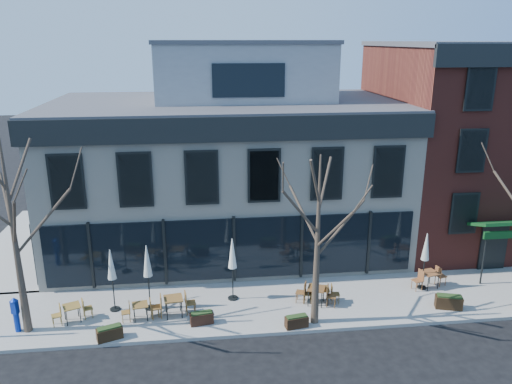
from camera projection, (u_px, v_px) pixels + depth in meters
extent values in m
plane|color=black|center=(235.00, 285.00, 23.94)|extent=(120.00, 120.00, 0.00)
cube|color=gray|center=(311.00, 302.00, 22.24)|extent=(33.50, 4.70, 0.15)
cube|color=gray|center=(30.00, 245.00, 28.36)|extent=(4.50, 12.00, 0.15)
cube|color=silver|center=(227.00, 177.00, 27.52)|extent=(18.00, 10.00, 8.00)
cube|color=#47474C|center=(225.00, 103.00, 26.33)|extent=(18.30, 10.30, 0.30)
cube|color=black|center=(233.00, 129.00, 21.62)|extent=(18.30, 0.25, 1.10)
cube|color=black|center=(47.00, 116.00, 25.46)|extent=(0.25, 10.30, 1.10)
cube|color=black|center=(234.00, 249.00, 23.33)|extent=(17.20, 0.12, 3.00)
cube|color=black|center=(56.00, 226.00, 26.17)|extent=(0.12, 7.50, 3.00)
cube|color=gray|center=(242.00, 72.00, 26.94)|extent=(9.00, 6.50, 3.00)
cube|color=maroon|center=(453.00, 145.00, 28.53)|extent=(8.00, 10.00, 11.00)
cube|color=#47474C|center=(465.00, 44.00, 26.90)|extent=(8.20, 10.20, 0.25)
cube|color=#0D3D16|center=(507.00, 223.00, 23.74)|extent=(3.20, 1.66, 0.67)
cube|color=black|center=(493.00, 248.00, 24.98)|extent=(1.40, 0.10, 2.50)
cone|color=#382B21|center=(14.00, 238.00, 18.75)|extent=(0.34, 0.34, 7.92)
cylinder|color=#382B21|center=(44.00, 221.00, 18.88)|extent=(2.23, 0.50, 2.48)
cylinder|color=#382B21|center=(7.00, 205.00, 19.32)|extent=(1.03, 2.05, 2.14)
cylinder|color=#382B21|center=(15.00, 223.00, 17.61)|extent=(1.03, 2.04, 2.28)
cone|color=#382B21|center=(317.00, 243.00, 19.50)|extent=(0.34, 0.34, 7.04)
cylinder|color=#382B21|center=(340.00, 228.00, 19.62)|extent=(2.00, 0.46, 2.21)
cylinder|color=#382B21|center=(303.00, 214.00, 20.00)|extent=(0.93, 1.84, 1.91)
cylinder|color=#382B21|center=(301.00, 213.00, 18.75)|extent=(1.61, 0.68, 1.97)
cylinder|color=#382B21|center=(334.00, 230.00, 18.49)|extent=(0.93, 1.83, 2.03)
cylinder|color=#0B2894|center=(17.00, 322.00, 19.76)|extent=(0.23, 0.23, 0.80)
cube|color=#0B2894|center=(15.00, 307.00, 19.56)|extent=(0.31, 0.29, 0.57)
cone|color=#0B2894|center=(13.00, 299.00, 19.46)|extent=(0.30, 0.30, 0.14)
cube|color=brown|center=(72.00, 306.00, 20.38)|extent=(0.86, 0.86, 0.04)
cylinder|color=black|center=(67.00, 318.00, 20.14)|extent=(0.04, 0.04, 0.68)
cylinder|color=black|center=(80.00, 315.00, 20.38)|extent=(0.04, 0.04, 0.68)
cylinder|color=black|center=(65.00, 312.00, 20.59)|extent=(0.04, 0.04, 0.68)
cylinder|color=black|center=(78.00, 309.00, 20.83)|extent=(0.04, 0.04, 0.68)
cube|color=brown|center=(140.00, 305.00, 20.54)|extent=(0.73, 0.73, 0.04)
cylinder|color=black|center=(135.00, 316.00, 20.34)|extent=(0.04, 0.04, 0.65)
cylinder|color=black|center=(147.00, 314.00, 20.48)|extent=(0.04, 0.04, 0.65)
cylinder|color=black|center=(134.00, 310.00, 20.80)|extent=(0.04, 0.04, 0.65)
cylinder|color=black|center=(146.00, 308.00, 20.94)|extent=(0.04, 0.04, 0.65)
cube|color=brown|center=(173.00, 298.00, 20.78)|extent=(0.86, 0.86, 0.04)
cylinder|color=black|center=(167.00, 312.00, 20.54)|extent=(0.04, 0.04, 0.78)
cylinder|color=black|center=(182.00, 310.00, 20.69)|extent=(0.04, 0.04, 0.78)
cylinder|color=black|center=(166.00, 304.00, 21.10)|extent=(0.04, 0.04, 0.78)
cylinder|color=black|center=(180.00, 302.00, 21.25)|extent=(0.04, 0.04, 0.78)
cube|color=brown|center=(316.00, 288.00, 21.69)|extent=(0.95, 0.95, 0.04)
cylinder|color=black|center=(308.00, 298.00, 21.61)|extent=(0.04, 0.04, 0.75)
cylinder|color=black|center=(322.00, 300.00, 21.46)|extent=(0.04, 0.04, 0.75)
cylinder|color=black|center=(310.00, 292.00, 22.15)|extent=(0.04, 0.04, 0.75)
cylinder|color=black|center=(323.00, 294.00, 22.00)|extent=(0.04, 0.04, 0.75)
cube|color=brown|center=(322.00, 289.00, 21.84)|extent=(0.74, 0.74, 0.04)
cylinder|color=black|center=(316.00, 298.00, 21.70)|extent=(0.04, 0.04, 0.67)
cylinder|color=black|center=(328.00, 299.00, 21.68)|extent=(0.04, 0.04, 0.67)
cylinder|color=black|center=(315.00, 293.00, 22.19)|extent=(0.04, 0.04, 0.67)
cylinder|color=black|center=(327.00, 293.00, 22.18)|extent=(0.04, 0.04, 0.67)
cube|color=brown|center=(430.00, 273.00, 23.17)|extent=(0.88, 0.88, 0.04)
cylinder|color=black|center=(428.00, 284.00, 22.93)|extent=(0.04, 0.04, 0.74)
cylinder|color=black|center=(438.00, 282.00, 23.13)|extent=(0.04, 0.04, 0.74)
cylinder|color=black|center=(420.00, 278.00, 23.45)|extent=(0.04, 0.04, 0.74)
cylinder|color=black|center=(430.00, 276.00, 23.64)|extent=(0.04, 0.04, 0.74)
cylinder|color=black|center=(115.00, 309.00, 21.43)|extent=(0.45, 0.45, 0.06)
cylinder|color=black|center=(113.00, 286.00, 21.11)|extent=(0.05, 0.05, 2.24)
cone|color=silver|center=(111.00, 264.00, 20.81)|extent=(0.37, 0.37, 1.32)
cylinder|color=black|center=(150.00, 308.00, 21.54)|extent=(0.47, 0.47, 0.06)
cylinder|color=black|center=(149.00, 284.00, 21.21)|extent=(0.05, 0.05, 2.35)
cone|color=beige|center=(147.00, 261.00, 20.90)|extent=(0.38, 0.38, 1.39)
cylinder|color=black|center=(233.00, 298.00, 22.34)|extent=(0.46, 0.46, 0.06)
cylinder|color=black|center=(233.00, 275.00, 22.01)|extent=(0.05, 0.05, 2.32)
cone|color=silver|center=(232.00, 253.00, 21.70)|extent=(0.38, 0.38, 1.37)
cylinder|color=black|center=(422.00, 287.00, 23.30)|extent=(0.44, 0.44, 0.06)
cylinder|color=black|center=(424.00, 267.00, 22.99)|extent=(0.05, 0.05, 2.19)
cone|color=beige|center=(426.00, 247.00, 22.70)|extent=(0.36, 0.36, 1.30)
cube|color=#2F1F0F|center=(110.00, 334.00, 19.27)|extent=(1.05, 0.71, 0.49)
cube|color=#1E3314|center=(109.00, 328.00, 19.19)|extent=(0.93, 0.60, 0.08)
cube|color=black|center=(202.00, 318.00, 20.33)|extent=(0.99, 0.53, 0.47)
cube|color=#1E3314|center=(202.00, 313.00, 20.25)|extent=(0.88, 0.44, 0.08)
cube|color=black|center=(297.00, 322.00, 20.09)|extent=(0.97, 0.52, 0.46)
cube|color=#1E3314|center=(297.00, 316.00, 20.02)|extent=(0.87, 0.43, 0.07)
cube|color=black|center=(449.00, 302.00, 21.49)|extent=(1.19, 0.74, 0.55)
cube|color=#1E3314|center=(449.00, 296.00, 21.40)|extent=(1.06, 0.62, 0.09)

